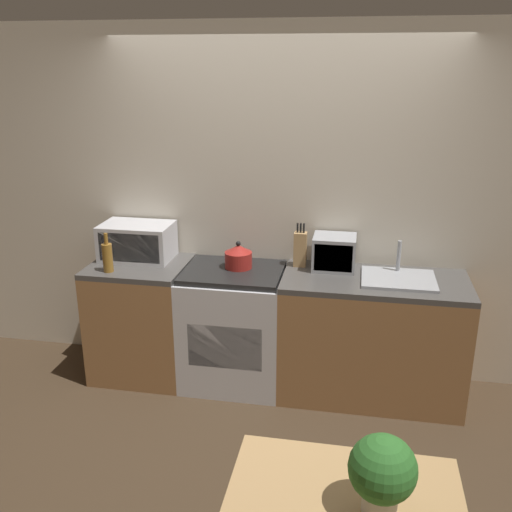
% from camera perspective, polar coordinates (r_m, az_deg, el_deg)
% --- Properties ---
extents(ground_plane, '(16.00, 16.00, 0.00)m').
position_cam_1_polar(ground_plane, '(3.87, -0.19, -18.02)').
color(ground_plane, '#3D2D1E').
extents(wall_back, '(10.00, 0.06, 2.60)m').
position_cam_1_polar(wall_back, '(4.26, 2.43, 4.99)').
color(wall_back, beige).
rests_on(wall_back, ground_plane).
extents(counter_left_run, '(0.71, 0.62, 0.90)m').
position_cam_1_polar(counter_left_run, '(4.49, -11.29, -6.17)').
color(counter_left_run, olive).
rests_on(counter_left_run, ground_plane).
extents(counter_right_run, '(1.28, 0.62, 0.90)m').
position_cam_1_polar(counter_right_run, '(4.20, 11.47, -7.99)').
color(counter_right_run, olive).
rests_on(counter_right_run, ground_plane).
extents(stove_range, '(0.73, 0.62, 0.90)m').
position_cam_1_polar(stove_range, '(4.29, -2.22, -7.07)').
color(stove_range, silver).
rests_on(stove_range, ground_plane).
extents(kettle, '(0.20, 0.20, 0.20)m').
position_cam_1_polar(kettle, '(4.13, -1.77, -0.04)').
color(kettle, maroon).
rests_on(kettle, stove_range).
extents(microwave, '(0.53, 0.34, 0.27)m').
position_cam_1_polar(microwave, '(4.39, -11.80, 1.44)').
color(microwave, silver).
rests_on(microwave, counter_left_run).
extents(bottle, '(0.07, 0.07, 0.28)m').
position_cam_1_polar(bottle, '(4.17, -14.63, -0.08)').
color(bottle, olive).
rests_on(bottle, counter_left_run).
extents(knife_block, '(0.09, 0.07, 0.32)m').
position_cam_1_polar(knife_block, '(4.16, 4.44, 0.72)').
color(knife_block, tan).
rests_on(knife_block, counter_right_run).
extents(toaster_oven, '(0.30, 0.26, 0.24)m').
position_cam_1_polar(toaster_oven, '(4.13, 7.82, 0.34)').
color(toaster_oven, '#999BA0').
rests_on(toaster_oven, counter_right_run).
extents(sink_basin, '(0.50, 0.41, 0.24)m').
position_cam_1_polar(sink_basin, '(4.03, 14.06, -2.15)').
color(sink_basin, '#999BA0').
rests_on(sink_basin, counter_right_run).
extents(potted_plant, '(0.25, 0.25, 0.32)m').
position_cam_1_polar(potted_plant, '(2.28, 12.52, -20.30)').
color(potted_plant, beige).
rests_on(potted_plant, dining_table).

